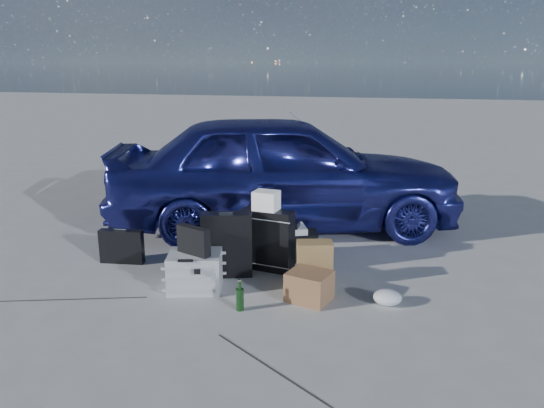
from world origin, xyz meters
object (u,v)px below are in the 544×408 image
(green_bottle, at_px, (240,296))
(briefcase, at_px, (122,247))
(pelican_case, at_px, (195,271))
(duffel_bag, at_px, (288,246))
(suitcase_left, at_px, (227,245))
(suitcase_right, at_px, (268,240))
(cardboard_box, at_px, (309,286))
(car, at_px, (284,171))

(green_bottle, bearing_deg, briefcase, 153.68)
(pelican_case, bearing_deg, briefcase, 141.35)
(duffel_bag, bearing_deg, suitcase_left, -146.57)
(duffel_bag, distance_m, green_bottle, 1.35)
(suitcase_right, height_order, green_bottle, suitcase_right)
(green_bottle, bearing_deg, suitcase_left, 116.63)
(suitcase_right, distance_m, cardboard_box, 0.89)
(briefcase, relative_size, green_bottle, 1.73)
(briefcase, relative_size, duffel_bag, 0.74)
(cardboard_box, bearing_deg, duffel_bag, 113.16)
(car, bearing_deg, pelican_case, 152.16)
(suitcase_left, relative_size, suitcase_right, 1.02)
(pelican_case, xyz_separation_m, green_bottle, (0.56, -0.34, -0.04))
(suitcase_left, xyz_separation_m, cardboard_box, (0.94, -0.39, -0.20))
(car, height_order, suitcase_right, car)
(pelican_case, bearing_deg, suitcase_left, 48.88)
(suitcase_right, bearing_deg, duffel_bag, 76.08)
(suitcase_left, relative_size, cardboard_box, 1.80)
(suitcase_right, bearing_deg, pelican_case, -120.15)
(briefcase, bearing_deg, suitcase_right, 0.20)
(suitcase_right, relative_size, cardboard_box, 1.75)
(suitcase_right, bearing_deg, car, 106.31)
(suitcase_right, xyz_separation_m, cardboard_box, (0.57, -0.66, -0.19))
(suitcase_left, height_order, duffel_bag, suitcase_left)
(pelican_case, xyz_separation_m, suitcase_right, (0.56, 0.67, 0.14))
(suitcase_left, bearing_deg, briefcase, 159.63)
(suitcase_left, bearing_deg, suitcase_right, 18.84)
(pelican_case, distance_m, green_bottle, 0.66)
(car, xyz_separation_m, pelican_case, (-0.39, -2.18, -0.59))
(pelican_case, bearing_deg, cardboard_box, -14.75)
(briefcase, distance_m, suitcase_right, 1.63)
(suitcase_right, bearing_deg, cardboard_box, -39.50)
(duffel_bag, xyz_separation_m, green_bottle, (-0.14, -1.34, -0.02))
(pelican_case, bearing_deg, green_bottle, -46.43)
(suitcase_left, height_order, cardboard_box, suitcase_left)
(duffel_bag, distance_m, cardboard_box, 1.08)
(suitcase_left, bearing_deg, pelican_case, -133.62)
(car, distance_m, suitcase_left, 1.85)
(cardboard_box, bearing_deg, suitcase_right, 130.71)
(briefcase, distance_m, suitcase_left, 1.25)
(suitcase_left, xyz_separation_m, green_bottle, (0.37, -0.74, -0.20))
(briefcase, xyz_separation_m, green_bottle, (1.61, -0.80, -0.05))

